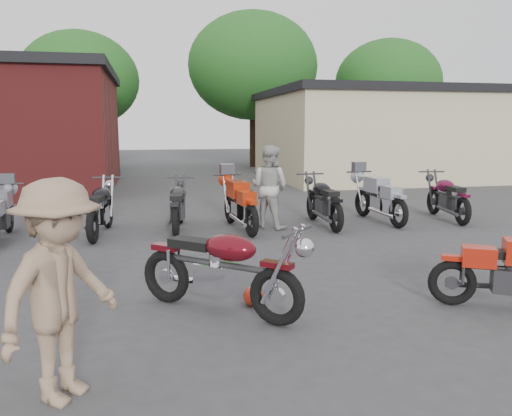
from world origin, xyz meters
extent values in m
plane|color=#373639|center=(0.00, 0.00, 0.00)|extent=(90.00, 90.00, 0.00)
cube|color=#BEB588|center=(8.50, 15.00, 1.75)|extent=(10.00, 8.00, 3.50)
ellipsoid|color=red|center=(-0.52, 0.43, 0.12)|extent=(0.33, 0.33, 0.24)
imported|color=#ACACA8|center=(0.84, 5.12, 0.91)|extent=(1.11, 1.11, 1.82)
imported|color=#98795E|center=(-2.46, -1.35, 0.91)|extent=(1.23, 1.35, 1.82)
camera|label=1|loc=(-1.74, -5.41, 2.20)|focal=35.00mm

